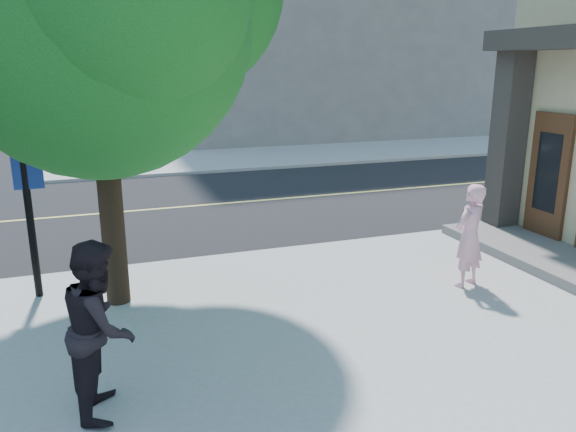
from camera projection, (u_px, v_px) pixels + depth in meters
name	position (u px, v px, depth m)	size (l,w,h in m)	color
ground	(33.00, 282.00, 9.99)	(140.00, 140.00, 0.00)	black
road_ew	(48.00, 218.00, 14.08)	(140.00, 9.00, 0.01)	black
sidewalk_ne	(304.00, 127.00, 33.88)	(29.00, 25.00, 0.12)	#A0A0A0
filler_ne	(310.00, 4.00, 32.64)	(18.00, 16.00, 14.00)	slate
man_on_phone	(469.00, 236.00, 9.30)	(0.64, 0.42, 1.75)	#E69FB3
pedestrian	(100.00, 327.00, 5.89)	(0.93, 0.72, 1.91)	black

